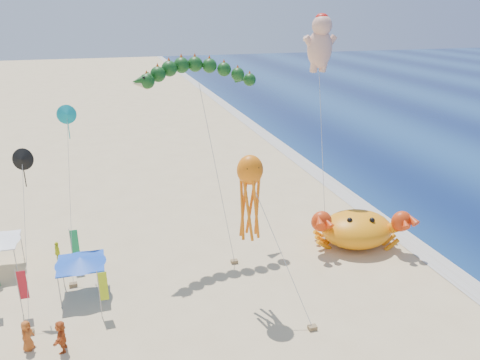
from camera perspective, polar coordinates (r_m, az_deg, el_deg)
name	(u,v)px	position (r m, az deg, el deg)	size (l,w,h in m)	color
ground	(275,272)	(33.88, 4.28, -11.17)	(320.00, 320.00, 0.00)	#D1B784
foam_strip	(420,249)	(39.30, 21.07, -7.88)	(320.00, 320.00, 0.00)	silver
crab_inflatable	(357,228)	(37.81, 14.13, -5.71)	(7.64, 6.06, 3.35)	orange
dragon_kite	(197,77)	(34.14, -5.29, 12.37)	(9.57, 6.46, 14.06)	#103D13
cherub_kite	(320,42)	(40.26, 9.78, 16.26)	(2.65, 6.91, 17.24)	#E9A98E
octopus_kite	(250,191)	(27.69, 1.25, -1.39)	(3.63, 4.96, 9.66)	orange
canopy_blue	(80,260)	(32.04, -18.89, -9.26)	(3.18, 3.18, 2.71)	gray
feather_flags	(49,274)	(32.05, -22.28, -10.60)	(6.93, 6.38, 3.20)	gray
beachgoers	(41,302)	(31.73, -23.14, -13.47)	(7.66, 11.48, 1.87)	#B0511C
small_kites	(18,171)	(32.40, -25.46, 1.02)	(8.53, 8.00, 11.56)	black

